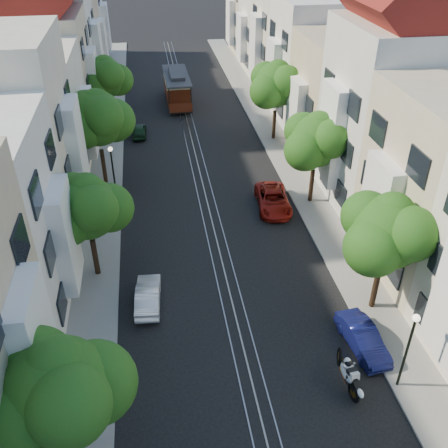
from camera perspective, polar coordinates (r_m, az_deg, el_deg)
name	(u,v)px	position (r m, az deg, el deg)	size (l,w,h in m)	color
ground	(197,159)	(41.49, -3.14, 7.39)	(200.00, 200.00, 0.00)	black
sidewalk_east	(282,153)	(42.69, 6.67, 8.08)	(2.50, 80.00, 0.12)	gray
sidewalk_west	(107,165)	(41.48, -13.21, 6.61)	(2.50, 80.00, 0.12)	gray
rail_left	(190,160)	(41.44, -3.91, 7.35)	(0.06, 80.00, 0.02)	gray
rail_slot	(197,159)	(41.48, -3.14, 7.40)	(0.06, 80.00, 0.02)	gray
rail_right	(203,159)	(41.53, -2.38, 7.46)	(0.06, 80.00, 0.02)	gray
lane_line	(197,159)	(41.49, -3.14, 7.39)	(0.08, 80.00, 0.01)	tan
townhouses_east	(343,91)	(42.16, 13.45, 14.59)	(7.75, 72.00, 12.00)	beige
townhouses_west	(34,108)	(40.18, -20.85, 12.25)	(7.75, 72.00, 11.76)	silver
tree_e_b	(389,233)	(24.98, 18.30, -1.03)	(4.93, 4.08, 6.68)	black
tree_e_c	(317,142)	(33.87, 10.60, 9.22)	(4.84, 3.99, 6.52)	black
tree_e_d	(277,85)	(43.60, 6.09, 15.47)	(5.01, 4.16, 6.85)	black
tree_w_a	(60,393)	(17.81, -18.27, -17.90)	(4.93, 4.08, 6.68)	black
tree_w_b	(88,209)	(27.15, -15.29, 1.64)	(4.72, 3.87, 6.27)	black
tree_w_c	(98,120)	(36.72, -14.23, 11.50)	(5.13, 4.28, 7.09)	black
tree_w_d	(105,79)	(47.25, -13.40, 15.86)	(4.84, 3.99, 6.52)	black
lamp_east	(410,341)	(22.43, 20.46, -12.39)	(0.32, 0.32, 4.16)	black
lamp_west	(113,166)	(34.81, -12.62, 6.46)	(0.32, 0.32, 4.16)	black
sportbike_rider	(348,373)	(23.16, 14.04, -16.22)	(0.67, 2.35, 1.62)	black
cable_car	(177,86)	(53.41, -5.39, 15.39)	(2.53, 7.82, 2.99)	black
parked_car_e_mid	(363,338)	(25.16, 15.57, -12.47)	(1.27, 3.63, 1.20)	#0D1245
parked_car_e_far	(273,200)	(34.56, 5.63, 2.77)	(2.14, 4.64, 1.29)	maroon
parked_car_w_mid	(148,295)	(26.80, -8.67, -8.07)	(1.23, 3.53, 1.16)	silver
parked_car_w_far	(139,130)	(46.19, -9.68, 10.50)	(1.28, 3.18, 1.08)	black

